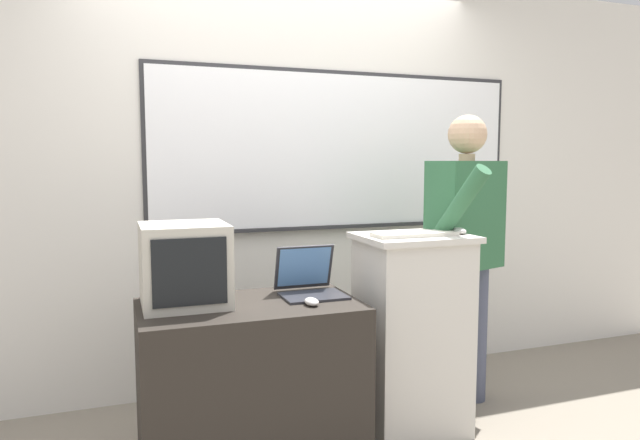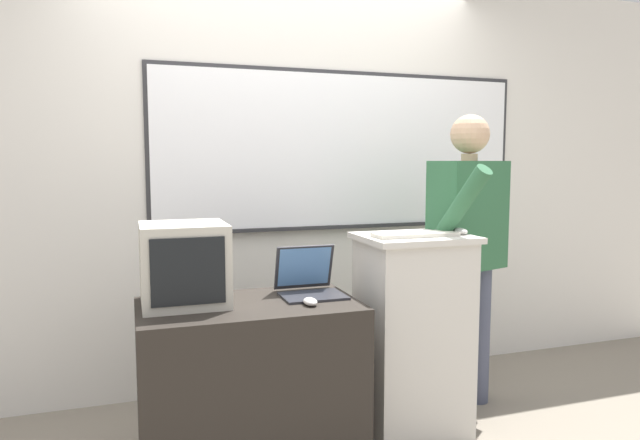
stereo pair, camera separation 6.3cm
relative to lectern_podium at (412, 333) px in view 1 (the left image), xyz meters
The scene contains 9 objects.
back_wall 1.28m from the lectern_podium, 114.36° to the left, with size 6.40×0.17×2.62m.
lectern_podium is the anchor object (origin of this frame).
side_desk 0.88m from the lectern_podium, behind, with size 1.00×0.59×0.77m.
person_presenter 0.65m from the lectern_podium, 21.99° to the left, with size 0.62×0.64×1.68m.
laptop 0.64m from the lectern_podium, behind, with size 0.30×0.30×0.23m.
wireless_keyboard 0.53m from the lectern_podium, 114.15° to the right, with size 0.43×0.14×0.02m.
computer_mouse_by_laptop 0.69m from the lectern_podium, 164.04° to the right, with size 0.06×0.10×0.03m.
computer_mouse_by_keyboard 0.59m from the lectern_podium, 14.69° to the right, with size 0.06×0.10×0.03m.
crt_monitor 1.23m from the lectern_podium, behind, with size 0.38×0.39×0.37m.
Camera 1 is at (-1.01, -2.18, 1.42)m, focal length 32.00 mm.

